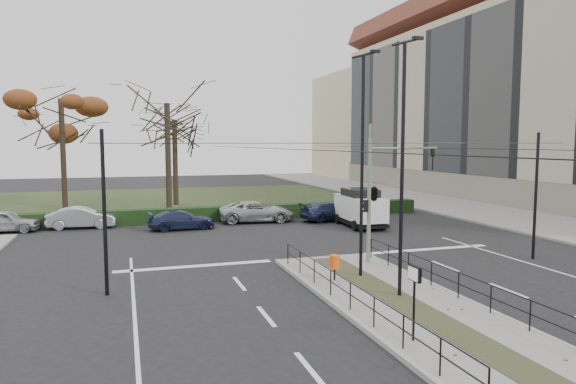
% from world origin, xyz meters
% --- Properties ---
extents(ground, '(140.00, 140.00, 0.00)m').
position_xyz_m(ground, '(0.00, 0.00, 0.00)').
color(ground, black).
rests_on(ground, ground).
extents(median_island, '(4.40, 15.00, 0.14)m').
position_xyz_m(median_island, '(0.00, -2.50, 0.07)').
color(median_island, slate).
rests_on(median_island, ground).
extents(sidewalk_east, '(8.00, 90.00, 0.14)m').
position_xyz_m(sidewalk_east, '(18.00, 22.00, 0.07)').
color(sidewalk_east, slate).
rests_on(sidewalk_east, ground).
extents(park, '(38.00, 26.00, 0.10)m').
position_xyz_m(park, '(-6.00, 32.00, 0.05)').
color(park, '#263118').
rests_on(park, ground).
extents(hedge, '(38.00, 1.00, 1.00)m').
position_xyz_m(hedge, '(-6.00, 18.60, 0.50)').
color(hedge, black).
rests_on(hedge, ground).
extents(apartment_block, '(13.09, 52.10, 21.64)m').
position_xyz_m(apartment_block, '(27.97, 23.97, 10.39)').
color(apartment_block, '#C9BB91').
rests_on(apartment_block, ground).
extents(median_railing, '(4.14, 13.24, 0.92)m').
position_xyz_m(median_railing, '(0.00, -2.60, 0.98)').
color(median_railing, black).
rests_on(median_railing, median_island).
extents(catenary, '(20.00, 34.00, 6.00)m').
position_xyz_m(catenary, '(0.00, 1.62, 3.42)').
color(catenary, black).
rests_on(catenary, ground).
extents(traffic_light, '(3.78, 2.14, 5.56)m').
position_xyz_m(traffic_light, '(1.82, 3.20, 3.37)').
color(traffic_light, slate).
rests_on(traffic_light, median_island).
extents(litter_bin, '(0.38, 0.38, 0.98)m').
position_xyz_m(litter_bin, '(-1.11, 0.91, 0.84)').
color(litter_bin, black).
rests_on(litter_bin, median_island).
extents(info_panel, '(0.12, 0.54, 2.07)m').
position_xyz_m(info_panel, '(-1.51, -5.50, 1.76)').
color(info_panel, black).
rests_on(info_panel, median_island).
extents(streetlamp_median_near, '(0.75, 0.15, 8.97)m').
position_xyz_m(streetlamp_median_near, '(0.28, -1.72, 4.70)').
color(streetlamp_median_near, black).
rests_on(streetlamp_median_near, median_island).
extents(streetlamp_median_far, '(0.75, 0.15, 9.00)m').
position_xyz_m(streetlamp_median_far, '(0.15, 1.15, 4.72)').
color(streetlamp_median_far, black).
rests_on(streetlamp_median_far, median_island).
extents(parked_car_first, '(4.21, 2.09, 1.38)m').
position_xyz_m(parked_car_first, '(-16.01, 17.89, 0.69)').
color(parked_car_first, '#9B9EA3').
rests_on(parked_car_first, ground).
extents(parked_car_second, '(4.27, 1.72, 1.38)m').
position_xyz_m(parked_car_second, '(-11.59, 18.00, 0.69)').
color(parked_car_second, '#9B9EA3').
rests_on(parked_car_second, ground).
extents(parked_car_third, '(4.27, 1.94, 1.21)m').
position_xyz_m(parked_car_third, '(-5.48, 15.57, 0.61)').
color(parked_car_third, '#1D2445').
rests_on(parked_car_third, ground).
extents(parked_car_fourth, '(5.44, 2.95, 1.45)m').
position_xyz_m(parked_car_fourth, '(-0.13, 17.16, 0.73)').
color(parked_car_fourth, '#9B9EA3').
rests_on(parked_car_fourth, ground).
extents(white_van, '(2.33, 4.81, 2.50)m').
position_xyz_m(white_van, '(5.88, 13.16, 1.30)').
color(white_van, silver).
rests_on(white_van, ground).
extents(rust_tree, '(8.51, 8.51, 11.85)m').
position_xyz_m(rust_tree, '(-13.63, 28.59, 9.09)').
color(rust_tree, black).
rests_on(rust_tree, park).
extents(bare_tree_center, '(5.87, 5.87, 9.85)m').
position_xyz_m(bare_tree_center, '(-4.61, 28.30, 6.96)').
color(bare_tree_center, black).
rests_on(bare_tree_center, park).
extents(bare_tree_near, '(7.30, 7.30, 11.22)m').
position_xyz_m(bare_tree_near, '(-5.60, 23.45, 7.93)').
color(bare_tree_near, black).
rests_on(bare_tree_near, park).
extents(parked_car_fifth, '(4.72, 2.32, 1.32)m').
position_xyz_m(parked_car_fifth, '(5.05, 16.04, 0.66)').
color(parked_car_fifth, '#1D2445').
rests_on(parked_car_fifth, ground).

